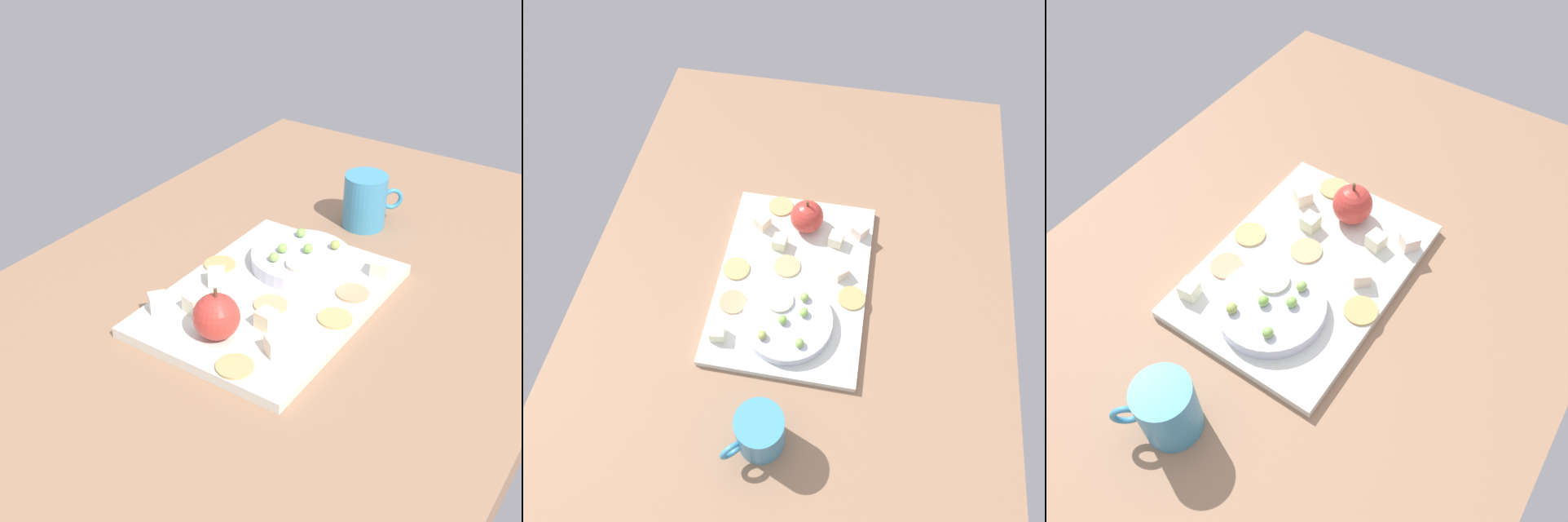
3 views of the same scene
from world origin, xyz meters
TOP-DOWN VIEW (x-y plane):
  - table at (0.00, 0.00)cm, footprint 125.70×80.61cm
  - platter at (4.41, 0.61)cm, footprint 38.46×27.51cm
  - serving_dish at (-5.03, -0.44)cm, footprint 15.85×15.85cm
  - apple_whole at (16.94, 0.18)cm, footprint 6.49×6.49cm
  - apple_stem at (16.94, 0.18)cm, footprint 0.50×0.50cm
  - cheese_cube_0 at (11.40, 4.37)cm, footprint 2.82×2.82cm
  - cheese_cube_1 at (13.97, -6.25)cm, footprint 3.05×3.05cm
  - cheese_cube_2 at (-9.42, 11.54)cm, footprint 2.87×2.87cm
  - cheese_cube_3 at (15.58, 8.63)cm, footprint 3.55×3.55cm
  - cheese_cube_4 at (6.74, -7.82)cm, footprint 3.61×3.61cm
  - cheese_cube_5 at (16.76, -10.60)cm, footprint 3.60×3.60cm
  - cracker_0 at (4.64, 11.44)cm, footprint 4.98×4.98cm
  - cracker_1 at (2.13, -10.65)cm, footprint 4.98×4.98cm
  - cracker_2 at (21.01, 5.88)cm, footprint 4.98×4.98cm
  - cracker_3 at (6.91, 2.11)cm, footprint 4.98×4.98cm
  - cracker_4 at (-2.41, 10.49)cm, footprint 4.98×4.98cm
  - grape_0 at (-0.72, -2.29)cm, footprint 1.69×1.52cm
  - grape_1 at (-3.72, -2.65)cm, footprint 1.69×1.52cm
  - grape_2 at (-9.26, 3.62)cm, footprint 1.69×1.52cm
  - grape_3 at (-9.57, -2.84)cm, footprint 1.69×1.52cm
  - grape_4 at (-5.80, 0.72)cm, footprint 1.69×1.52cm
  - apple_slice_0 at (-1.89, 1.92)cm, footprint 4.82×4.82cm
  - cup at (-25.27, 0.77)cm, footprint 8.83×9.11cm

SIDE VIEW (x-z plane):
  - table at x=0.00cm, z-range 0.00..4.94cm
  - platter at x=4.41cm, z-range 4.94..6.55cm
  - cracker_0 at x=4.64cm, z-range 6.55..6.95cm
  - cracker_1 at x=2.13cm, z-range 6.55..6.95cm
  - cracker_2 at x=21.01cm, z-range 6.55..6.95cm
  - cracker_3 at x=6.91cm, z-range 6.55..6.95cm
  - cracker_4 at x=-2.41cm, z-range 6.55..6.95cm
  - serving_dish at x=-5.03cm, z-range 6.55..8.77cm
  - cheese_cube_0 at x=11.40cm, z-range 6.55..9.11cm
  - cheese_cube_1 at x=13.97cm, z-range 6.55..9.11cm
  - cheese_cube_2 at x=-9.42cm, z-range 6.55..9.11cm
  - cheese_cube_3 at x=15.58cm, z-range 6.55..9.11cm
  - cheese_cube_4 at x=6.74cm, z-range 6.55..9.11cm
  - cheese_cube_5 at x=16.76cm, z-range 6.55..9.11cm
  - apple_slice_0 at x=-1.89cm, z-range 8.77..9.37cm
  - grape_2 at x=-9.26cm, z-range 8.77..10.19cm
  - grape_1 at x=-3.72cm, z-range 8.77..10.21cm
  - grape_0 at x=-0.72cm, z-range 8.77..10.21cm
  - grape_3 at x=-9.57cm, z-range 8.77..10.22cm
  - grape_4 at x=-5.80cm, z-range 8.77..10.28cm
  - cup at x=-25.27cm, z-range 4.94..14.56cm
  - apple_whole at x=16.94cm, z-range 6.55..13.04cm
  - apple_stem at x=16.94cm, z-range 13.04..14.24cm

